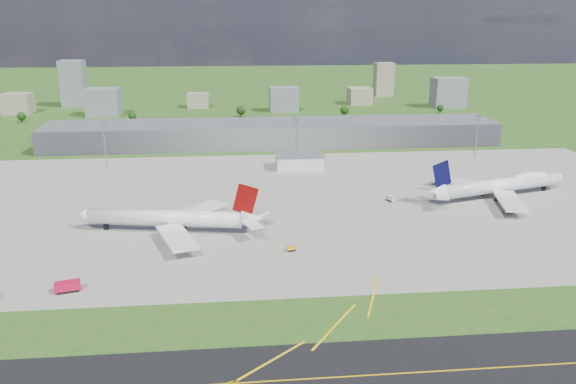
{
  "coord_description": "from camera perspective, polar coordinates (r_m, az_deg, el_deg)",
  "views": [
    {
      "loc": [
        -26.1,
        -207.0,
        80.7
      ],
      "look_at": [
        -3.63,
        25.56,
        9.0
      ],
      "focal_mm": 35.0,
      "sensor_mm": 36.0,
      "label": 1
    }
  ],
  "objects": [
    {
      "name": "ground",
      "position": [
        366.94,
        -1.31,
        4.35
      ],
      "size": [
        1400.0,
        1400.0,
        0.0
      ],
      "primitive_type": "plane",
      "color": "#2D531A",
      "rests_on": "ground"
    },
    {
      "name": "tree_w",
      "position": [
        485.36,
        -15.54,
        7.45
      ],
      "size": [
        6.75,
        6.75,
        8.25
      ],
      "color": "#382314",
      "rests_on": "ground"
    },
    {
      "name": "fire_truck",
      "position": [
        188.79,
        -21.49,
        -8.96
      ],
      "size": [
        8.08,
        4.61,
        3.4
      ],
      "rotation": [
        0.0,
        0.0,
        0.24
      ],
      "color": "#C00D33",
      "rests_on": "ground"
    },
    {
      "name": "tree_far_w",
      "position": [
        513.3,
        -25.45,
        6.96
      ],
      "size": [
        7.2,
        7.2,
        8.8
      ],
      "color": "#382314",
      "rests_on": "ground"
    },
    {
      "name": "bldg_tall_w",
      "position": [
        590.44,
        -20.95,
        10.25
      ],
      "size": [
        22.0,
        20.0,
        44.0
      ],
      "primitive_type": "cube",
      "color": "slate",
      "rests_on": "ground"
    },
    {
      "name": "van_white_far",
      "position": [
        275.78,
        15.42,
        -0.35
      ],
      "size": [
        4.27,
        2.3,
        2.19
      ],
      "rotation": [
        0.0,
        0.0,
        0.08
      ],
      "color": "white",
      "rests_on": "ground"
    },
    {
      "name": "tree_e",
      "position": [
        497.2,
        5.75,
        8.28
      ],
      "size": [
        7.65,
        7.65,
        9.35
      ],
      "color": "#382314",
      "rests_on": "ground"
    },
    {
      "name": "bldg_c",
      "position": [
        523.71,
        -0.43,
        9.41
      ],
      "size": [
        26.0,
        20.0,
        22.0
      ],
      "primitive_type": "cube",
      "color": "slate",
      "rests_on": "ground"
    },
    {
      "name": "van_white_near",
      "position": [
        264.89,
        10.42,
        -0.68
      ],
      "size": [
        3.86,
        5.45,
        2.55
      ],
      "rotation": [
        0.0,
        0.0,
        1.94
      ],
      "color": "silver",
      "rests_on": "ground"
    },
    {
      "name": "terminal",
      "position": [
        380.03,
        -1.49,
        5.95
      ],
      "size": [
        300.0,
        42.0,
        15.0
      ],
      "primitive_type": "cube",
      "color": "slate",
      "rests_on": "ground"
    },
    {
      "name": "bldg_w",
      "position": [
        524.16,
        -18.24,
        8.69
      ],
      "size": [
        28.0,
        22.0,
        24.0
      ],
      "primitive_type": "cube",
      "color": "slate",
      "rests_on": "ground"
    },
    {
      "name": "airliner_blue_quad",
      "position": [
        284.57,
        20.88,
        0.66
      ],
      "size": [
        79.02,
        60.75,
        21.03
      ],
      "rotation": [
        0.0,
        0.0,
        0.28
      ],
      "color": "white",
      "rests_on": "ground"
    },
    {
      "name": "tree_far_e",
      "position": [
        531.51,
        15.2,
        8.23
      ],
      "size": [
        6.3,
        6.3,
        7.7
      ],
      "color": "#382314",
      "rests_on": "ground"
    },
    {
      "name": "mast_east",
      "position": [
        359.16,
        18.69,
        6.06
      ],
      "size": [
        3.5,
        2.0,
        25.9
      ],
      "color": "gray",
      "rests_on": "ground"
    },
    {
      "name": "bldg_ce",
      "position": [
        575.7,
        7.28,
        9.67
      ],
      "size": [
        22.0,
        24.0,
        16.0
      ],
      "primitive_type": "cube",
      "color": "gray",
      "rests_on": "ground"
    },
    {
      "name": "tree_c",
      "position": [
        492.76,
        -4.8,
        8.26
      ],
      "size": [
        8.1,
        8.1,
        9.9
      ],
      "color": "#382314",
      "rests_on": "ground"
    },
    {
      "name": "airliner_red_twin",
      "position": [
        226.62,
        -11.7,
        -2.68
      ],
      "size": [
        75.47,
        58.1,
        20.81
      ],
      "rotation": [
        0.0,
        0.0,
        2.95
      ],
      "color": "white",
      "rests_on": "ground"
    },
    {
      "name": "bldg_far_w",
      "position": [
        566.1,
        -25.77,
        8.11
      ],
      "size": [
        24.0,
        20.0,
        18.0
      ],
      "primitive_type": "cube",
      "color": "gray",
      "rests_on": "ground"
    },
    {
      "name": "mast_west",
      "position": [
        336.32,
        -18.19,
        5.41
      ],
      "size": [
        3.5,
        2.0,
        25.9
      ],
      "color": "gray",
      "rests_on": "ground"
    },
    {
      "name": "mast_center",
      "position": [
        330.08,
        0.87,
        6.06
      ],
      "size": [
        3.5,
        2.0,
        25.9
      ],
      "color": "gray",
      "rests_on": "ground"
    },
    {
      "name": "ops_building",
      "position": [
        318.49,
        1.15,
        3.12
      ],
      "size": [
        26.0,
        16.0,
        8.0
      ],
      "primitive_type": "cube",
      "color": "silver",
      "rests_on": "ground"
    },
    {
      "name": "bldg_tall_e",
      "position": [
        642.04,
        9.69,
        11.22
      ],
      "size": [
        20.0,
        18.0,
        36.0
      ],
      "primitive_type": "cube",
      "color": "gray",
      "rests_on": "ground"
    },
    {
      "name": "tug_yellow",
      "position": [
        205.59,
        0.33,
        -5.77
      ],
      "size": [
        3.83,
        2.63,
        1.76
      ],
      "rotation": [
        0.0,
        0.0,
        0.19
      ],
      "color": "#EBAB0D",
      "rests_on": "ground"
    },
    {
      "name": "bldg_e",
      "position": [
        569.79,
        15.96,
        9.69
      ],
      "size": [
        30.0,
        22.0,
        28.0
      ],
      "primitive_type": "cube",
      "color": "slate",
      "rests_on": "ground"
    },
    {
      "name": "bldg_cw",
      "position": [
        552.98,
        -9.1,
        9.19
      ],
      "size": [
        20.0,
        18.0,
        14.0
      ],
      "primitive_type": "cube",
      "color": "gray",
      "rests_on": "ground"
    },
    {
      "name": "apron",
      "position": [
        262.33,
        2.66,
        -0.87
      ],
      "size": [
        360.0,
        190.0,
        0.08
      ],
      "primitive_type": "cube",
      "color": "gray",
      "rests_on": "ground"
    }
  ]
}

